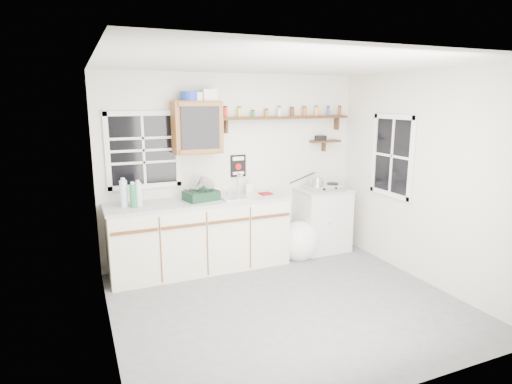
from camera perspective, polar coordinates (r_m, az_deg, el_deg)
room at (r=4.39m, az=4.40°, el=0.17°), size 3.64×3.24×2.54m
main_cabinet at (r=5.56m, az=-7.41°, el=-5.71°), size 2.31×0.63×0.92m
right_cabinet at (r=6.30m, az=8.82°, el=-3.63°), size 0.73×0.57×0.91m
sink at (r=5.60m, az=-2.27°, el=-0.49°), size 0.52×0.44×0.29m
upper_cabinet at (r=5.45m, az=-7.87°, el=8.56°), size 0.60×0.32×0.65m
upper_cabinet_clutter at (r=5.44m, az=-7.83°, el=12.61°), size 0.45×0.24×0.14m
spice_shelf at (r=5.97m, az=3.94°, el=9.98°), size 1.91×0.18×0.35m
secondary_shelf at (r=6.32m, az=9.02°, el=6.76°), size 0.45×0.16×0.24m
warning_sign at (r=5.83m, az=-2.39°, el=3.51°), size 0.22×0.02×0.30m
window_back at (r=5.48m, az=-14.78°, el=5.40°), size 0.93×0.03×0.98m
window_right at (r=5.80m, az=17.72°, el=4.60°), size 0.03×0.78×1.08m
water_bottles at (r=5.24m, az=-16.33°, el=-0.27°), size 0.25×0.15×0.35m
dish_rack at (r=5.43m, az=-7.17°, el=-0.06°), size 0.46×0.38×0.30m
soap_bottle at (r=5.78m, az=-0.89°, el=0.84°), size 0.12×0.12×0.20m
rag at (r=5.71m, az=1.28°, el=-0.22°), size 0.17×0.15×0.02m
hotplate at (r=6.17m, az=9.14°, el=0.71°), size 0.54×0.30×0.08m
saucepan at (r=6.09m, az=8.04°, el=1.44°), size 0.44×0.28×0.19m
trash_bag at (r=6.01m, az=5.77°, el=-6.55°), size 0.48×0.44×0.55m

